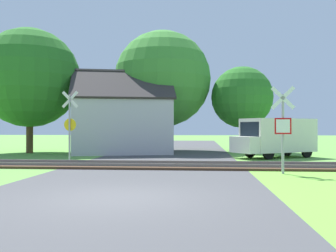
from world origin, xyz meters
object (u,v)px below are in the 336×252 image
object	(u,v)px
tree_left	(30,78)
mail_truck	(276,136)
stop_sign_near	(283,126)
tree_right	(242,97)
tree_center	(163,79)
house	(122,124)
crossing_sign_far	(70,122)

from	to	relation	value
tree_left	mail_truck	world-z (taller)	tree_left
stop_sign_near	tree_right	world-z (taller)	tree_right
tree_center	tree_left	xyz separation A→B (m)	(-8.87, -3.07, -0.23)
tree_left	stop_sign_near	bearing A→B (deg)	-35.68
house	tree_right	world-z (taller)	tree_right
stop_sign_near	tree_center	xyz separation A→B (m)	(-5.84, 13.63, 3.58)
stop_sign_near	tree_right	size ratio (longest dim) A/B	0.53
crossing_sign_far	tree_right	xyz separation A→B (m)	(9.66, 9.14, 1.92)
tree_center	mail_truck	size ratio (longest dim) A/B	1.74
tree_left	crossing_sign_far	bearing A→B (deg)	-51.00
crossing_sign_far	tree_center	bearing A→B (deg)	72.49
stop_sign_near	crossing_sign_far	bearing A→B (deg)	-16.37
stop_sign_near	crossing_sign_far	distance (m)	10.60
crossing_sign_far	house	world-z (taller)	house
stop_sign_near	tree_left	xyz separation A→B (m)	(-14.72, 10.57, 3.35)
house	crossing_sign_far	bearing A→B (deg)	-114.22
stop_sign_near	tree_right	xyz separation A→B (m)	(-0.01, 13.48, 2.15)
house	tree_center	world-z (taller)	tree_center
tree_right	tree_left	world-z (taller)	tree_left
tree_left	mail_truck	size ratio (longest dim) A/B	1.66
tree_left	house	bearing A→B (deg)	4.84
stop_sign_near	crossing_sign_far	world-z (taller)	crossing_sign_far
stop_sign_near	tree_right	distance (m)	13.65
tree_center	mail_truck	distance (m)	10.12
crossing_sign_far	tree_right	bearing A→B (deg)	48.27
crossing_sign_far	mail_truck	xyz separation A→B (m)	(10.96, 3.43, -0.78)
tree_center	tree_left	bearing A→B (deg)	-160.93
stop_sign_near	mail_truck	size ratio (longest dim) A/B	0.63
tree_right	house	bearing A→B (deg)	-164.18
house	tree_center	distance (m)	4.93
tree_right	tree_center	bearing A→B (deg)	178.47
crossing_sign_far	house	bearing A→B (deg)	84.15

